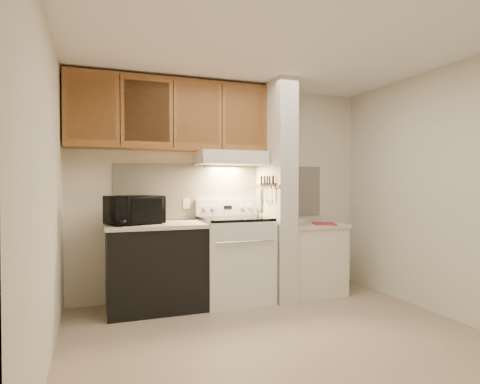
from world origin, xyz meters
TOP-DOWN VIEW (x-y plane):
  - floor at (0.00, 0.00)m, footprint 3.60×3.60m
  - ceiling at (0.00, 0.00)m, footprint 3.60×3.60m
  - wall_back at (0.00, 1.50)m, footprint 3.60×2.50m
  - wall_left at (-1.80, 0.00)m, footprint 0.02×3.00m
  - wall_right at (1.80, 0.00)m, footprint 0.02×3.00m
  - backsplash at (0.00, 1.49)m, footprint 2.60×0.02m
  - range_body at (0.00, 1.16)m, footprint 0.76×0.65m
  - oven_window at (0.00, 0.84)m, footprint 0.50×0.01m
  - oven_handle at (0.00, 0.80)m, footprint 0.65×0.02m
  - cooktop at (0.00, 1.16)m, footprint 0.74×0.64m
  - range_backguard at (0.00, 1.44)m, footprint 0.76×0.08m
  - range_display at (0.00, 1.40)m, footprint 0.10×0.01m
  - range_knob_left_outer at (-0.28, 1.40)m, footprint 0.05×0.02m
  - range_knob_left_inner at (-0.18, 1.40)m, footprint 0.05×0.02m
  - range_knob_right_inner at (0.18, 1.40)m, footprint 0.05×0.02m
  - range_knob_right_outer at (0.28, 1.40)m, footprint 0.05×0.02m
  - dishwasher_front at (-0.88, 1.17)m, footprint 1.00×0.63m
  - left_countertop at (-0.88, 1.17)m, footprint 1.04×0.67m
  - spoon_rest at (-1.10, 1.22)m, footprint 0.23×0.13m
  - teal_jar at (-1.08, 1.06)m, footprint 0.11×0.11m
  - outlet at (-0.48, 1.48)m, footprint 0.08×0.01m
  - microwave at (-1.10, 1.15)m, footprint 0.63×0.52m
  - partition_pillar at (0.51, 1.15)m, footprint 0.22×0.70m
  - pillar_trim at (0.39, 1.15)m, footprint 0.01×0.70m
  - knife_strip at (0.39, 1.10)m, footprint 0.02×0.42m
  - knife_blade_a at (0.38, 0.93)m, footprint 0.01×0.03m
  - knife_handle_a at (0.38, 0.93)m, footprint 0.02×0.02m
  - knife_blade_b at (0.38, 1.02)m, footprint 0.01×0.04m
  - knife_handle_b at (0.38, 1.03)m, footprint 0.02×0.02m
  - knife_blade_c at (0.38, 1.10)m, footprint 0.01×0.04m
  - knife_handle_c at (0.38, 1.10)m, footprint 0.02×0.02m
  - knife_blade_d at (0.38, 1.19)m, footprint 0.01×0.04m
  - knife_handle_d at (0.38, 1.17)m, footprint 0.02×0.02m
  - knife_blade_e at (0.38, 1.26)m, footprint 0.01×0.04m
  - knife_handle_e at (0.38, 1.27)m, footprint 0.02×0.02m
  - oven_mitt at (0.38, 1.32)m, footprint 0.03×0.10m
  - right_cab_base at (0.97, 1.15)m, footprint 0.70×0.60m
  - right_countertop at (0.97, 1.15)m, footprint 0.74×0.64m
  - red_folder at (1.07, 1.00)m, footprint 0.33×0.39m
  - white_box at (0.92, 1.33)m, footprint 0.14×0.10m
  - range_hood at (0.00, 1.28)m, footprint 0.78×0.44m
  - hood_lip at (0.00, 1.07)m, footprint 0.78×0.04m
  - upper_cabinets at (-0.69, 1.32)m, footprint 2.18×0.33m
  - cab_door_a at (-1.51, 1.17)m, footprint 0.46×0.01m
  - cab_gap_a at (-1.23, 1.16)m, footprint 0.01×0.01m
  - cab_door_b at (-0.96, 1.17)m, footprint 0.46×0.01m
  - cab_gap_b at (-0.69, 1.16)m, footprint 0.01×0.01m
  - cab_door_c at (-0.42, 1.17)m, footprint 0.46×0.01m
  - cab_gap_c at (-0.14, 1.16)m, footprint 0.01×0.01m
  - cab_door_d at (0.13, 1.17)m, footprint 0.46×0.01m

SIDE VIEW (x-z plane):
  - floor at x=0.00m, z-range 0.00..0.00m
  - right_cab_base at x=0.97m, z-range 0.00..0.81m
  - dishwasher_front at x=-0.88m, z-range 0.00..0.87m
  - range_body at x=0.00m, z-range 0.00..0.92m
  - oven_window at x=0.00m, z-range 0.35..0.65m
  - oven_handle at x=0.00m, z-range 0.71..0.73m
  - right_countertop at x=0.97m, z-range 0.81..0.85m
  - red_folder at x=1.07m, z-range 0.85..0.86m
  - white_box at x=0.92m, z-range 0.85..0.89m
  - left_countertop at x=-0.88m, z-range 0.87..0.91m
  - spoon_rest at x=-1.10m, z-range 0.91..0.92m
  - cooktop at x=0.00m, z-range 0.92..0.95m
  - teal_jar at x=-1.08m, z-range 0.91..1.02m
  - range_backguard at x=0.00m, z-range 0.95..1.15m
  - range_display at x=0.00m, z-range 1.03..1.07m
  - range_knob_left_outer at x=-0.28m, z-range 1.03..1.07m
  - range_knob_left_inner at x=-0.18m, z-range 1.03..1.07m
  - range_knob_right_inner at x=0.18m, z-range 1.03..1.07m
  - range_knob_right_outer at x=0.28m, z-range 1.03..1.07m
  - microwave at x=-1.10m, z-range 0.91..1.21m
  - outlet at x=-0.48m, z-range 1.04..1.16m
  - oven_mitt at x=0.38m, z-range 1.02..1.27m
  - knife_blade_c at x=0.38m, z-range 1.10..1.30m
  - knife_blade_b at x=0.38m, z-range 1.12..1.30m
  - knife_blade_e at x=0.38m, z-range 1.12..1.30m
  - knife_blade_a at x=0.38m, z-range 1.14..1.30m
  - knife_blade_d at x=0.38m, z-range 1.14..1.30m
  - backsplash at x=0.00m, z-range 0.92..1.55m
  - wall_back at x=0.00m, z-range 1.24..1.26m
  - wall_left at x=-1.80m, z-range 0.00..2.50m
  - wall_right at x=1.80m, z-range 0.00..2.50m
  - partition_pillar at x=0.51m, z-range 0.00..2.50m
  - pillar_trim at x=0.39m, z-range 1.28..1.32m
  - knife_strip at x=0.39m, z-range 1.30..1.34m
  - knife_handle_a at x=0.38m, z-range 1.32..1.42m
  - knife_handle_b at x=0.38m, z-range 1.32..1.42m
  - knife_handle_c at x=0.38m, z-range 1.32..1.42m
  - knife_handle_d at x=0.38m, z-range 1.32..1.42m
  - knife_handle_e at x=0.38m, z-range 1.32..1.42m
  - hood_lip at x=0.00m, z-range 1.55..1.61m
  - range_hood at x=0.00m, z-range 1.55..1.70m
  - upper_cabinets at x=-0.69m, z-range 1.70..2.47m
  - cab_door_a at x=-1.51m, z-range 1.77..2.40m
  - cab_gap_a at x=-1.23m, z-range 1.72..2.45m
  - cab_door_b at x=-0.96m, z-range 1.77..2.40m
  - cab_gap_b at x=-0.69m, z-range 1.72..2.45m
  - cab_door_c at x=-0.42m, z-range 1.77..2.40m
  - cab_gap_c at x=-0.14m, z-range 1.72..2.45m
  - cab_door_d at x=0.13m, z-range 1.77..2.40m
  - ceiling at x=0.00m, z-range 2.50..2.50m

